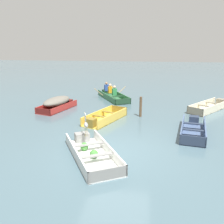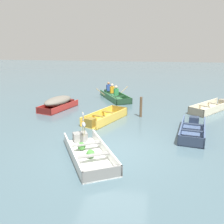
# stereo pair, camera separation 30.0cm
# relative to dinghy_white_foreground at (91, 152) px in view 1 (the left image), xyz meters

# --- Properties ---
(ground_plane) EXTENTS (80.00, 80.00, 0.00)m
(ground_plane) POSITION_rel_dinghy_white_foreground_xyz_m (0.78, 0.64, -0.13)
(ground_plane) COLOR #47606B
(dinghy_white_foreground) EXTENTS (2.49, 3.25, 0.36)m
(dinghy_white_foreground) POSITION_rel_dinghy_white_foreground_xyz_m (0.00, 0.00, 0.00)
(dinghy_white_foreground) COLOR white
(dinghy_white_foreground) RESTS_ON ground
(skiff_slate_blue_near_moored) EXTENTS (1.41, 2.93, 0.40)m
(skiff_slate_blue_near_moored) POSITION_rel_dinghy_white_foreground_xyz_m (3.71, 2.73, 0.01)
(skiff_slate_blue_near_moored) COLOR #475B7F
(skiff_slate_blue_near_moored) RESTS_ON ground
(skiff_yellow_mid_moored) EXTENTS (1.88, 2.83, 0.41)m
(skiff_yellow_mid_moored) POSITION_rel_dinghy_white_foreground_xyz_m (-0.22, 3.69, 0.02)
(skiff_yellow_mid_moored) COLOR #E5BC47
(skiff_yellow_mid_moored) RESTS_ON ground
(skiff_red_far_moored) EXTENTS (1.66, 2.65, 0.71)m
(skiff_red_far_moored) POSITION_rel_dinghy_white_foreground_xyz_m (-3.15, 5.43, 0.27)
(skiff_red_far_moored) COLOR #AD2D28
(skiff_red_far_moored) RESTS_ON ground
(skiff_cream_outer_moored) EXTENTS (2.66, 3.01, 0.41)m
(skiff_cream_outer_moored) POSITION_rel_dinghy_white_foreground_xyz_m (5.25, 6.65, 0.02)
(skiff_cream_outer_moored) COLOR beige
(skiff_cream_outer_moored) RESTS_ON ground
(rowboat_green_with_crew) EXTENTS (2.54, 3.40, 0.92)m
(rowboat_green_with_crew) POSITION_rel_dinghy_white_foreground_xyz_m (-0.56, 8.68, 0.08)
(rowboat_green_with_crew) COLOR #387047
(rowboat_green_with_crew) RESTS_ON ground
(heron_on_dinghy) EXTENTS (0.25, 0.45, 0.84)m
(heron_on_dinghy) POSITION_rel_dinghy_white_foreground_xyz_m (-0.34, 0.75, 0.70)
(heron_on_dinghy) COLOR olive
(heron_on_dinghy) RESTS_ON dinghy_white_foreground
(mooring_post) EXTENTS (0.13, 0.13, 1.02)m
(mooring_post) POSITION_rel_dinghy_white_foreground_xyz_m (1.46, 4.71, 0.38)
(mooring_post) COLOR brown
(mooring_post) RESTS_ON ground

